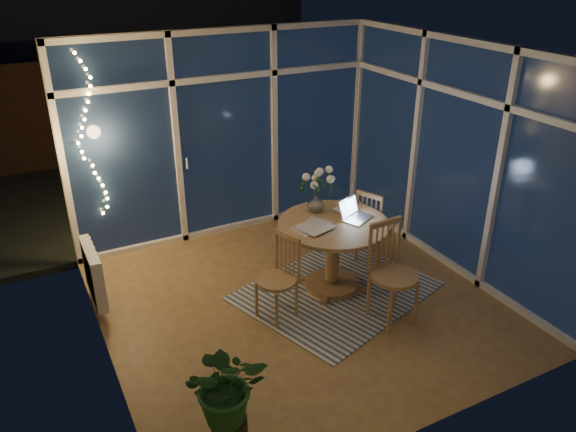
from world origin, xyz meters
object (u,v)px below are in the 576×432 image
object	(u,v)px
chair_left	(276,279)
flower_vase	(316,203)
dining_table	(333,255)
laptop	(358,209)
chair_front	(395,274)
chair_right	(375,225)
potted_plant	(228,397)

from	to	relation	value
chair_left	flower_vase	distance (m)	1.03
dining_table	chair_left	xyz separation A→B (m)	(-0.79, -0.22, 0.05)
flower_vase	laptop	bearing A→B (deg)	-51.00
dining_table	chair_left	bearing A→B (deg)	-164.58
chair_front	laptop	bearing A→B (deg)	84.36
chair_right	potted_plant	bearing A→B (deg)	100.41
dining_table	chair_front	world-z (taller)	chair_front
dining_table	chair_front	size ratio (longest dim) A/B	1.11
dining_table	potted_plant	world-z (taller)	dining_table
chair_right	chair_front	xyz separation A→B (m)	(-0.54, -1.08, 0.06)
laptop	flower_vase	size ratio (longest dim) A/B	1.54
chair_right	flower_vase	world-z (taller)	flower_vase
laptop	chair_right	bearing A→B (deg)	9.35
chair_left	laptop	size ratio (longest dim) A/B	2.81
chair_front	laptop	world-z (taller)	chair_front
chair_right	laptop	distance (m)	0.75
laptop	potted_plant	distance (m)	2.55
flower_vase	chair_left	bearing A→B (deg)	-144.11
dining_table	flower_vase	bearing A→B (deg)	96.55
dining_table	laptop	size ratio (longest dim) A/B	3.64
chair_right	flower_vase	size ratio (longest dim) A/B	4.51
chair_front	flower_vase	size ratio (longest dim) A/B	5.05
chair_left	chair_right	bearing A→B (deg)	89.00
chair_front	potted_plant	size ratio (longest dim) A/B	1.40
chair_right	laptop	size ratio (longest dim) A/B	2.92
potted_plant	chair_left	bearing A→B (deg)	50.39
flower_vase	potted_plant	xyz separation A→B (m)	(-1.76, -1.77, -0.53)
chair_left	laptop	distance (m)	1.17
chair_left	laptop	xyz separation A→B (m)	(1.06, 0.17, 0.47)
chair_right	flower_vase	bearing A→B (deg)	64.07
laptop	potted_plant	world-z (taller)	laptop
chair_front	potted_plant	world-z (taller)	chair_front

